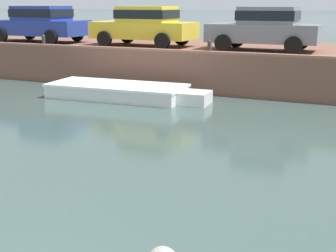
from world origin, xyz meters
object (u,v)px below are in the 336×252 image
Objects in this scene: car_leftmost_blue at (40,22)px; car_centre_grey at (265,27)px; car_left_inner_yellow at (145,24)px; boat_moored_west_white at (123,92)px; mooring_bollard_mid at (209,46)px; mooring_bollard_west at (44,40)px.

car_centre_grey is at bearing 0.01° from car_leftmost_blue.
car_centre_grey is (4.76, 0.00, -0.00)m from car_left_inner_yellow.
boat_moored_west_white is 3.36m from mooring_bollard_mid.
car_leftmost_blue is at bearing -179.99° from car_centre_grey.
boat_moored_west_white is at bearing -140.65° from mooring_bollard_mid.
car_leftmost_blue is 9.86m from car_centre_grey.
mooring_bollard_west is at bearing -157.99° from car_left_inner_yellow.
car_leftmost_blue is at bearing 169.58° from mooring_bollard_mid.
car_centre_grey reaches higher than mooring_bollard_west.
mooring_bollard_mid is (8.30, -1.53, -0.61)m from car_leftmost_blue.
mooring_bollard_mid is at bearing -25.45° from car_left_inner_yellow.
car_leftmost_blue is (-5.95, 3.45, 2.04)m from boat_moored_west_white.
mooring_bollard_west is (1.32, -1.53, -0.61)m from car_leftmost_blue.
boat_moored_west_white is at bearing -138.53° from car_centre_grey.
car_leftmost_blue and car_centre_grey have the same top height.
mooring_bollard_mid is (-1.56, -1.53, -0.61)m from car_centre_grey.
car_centre_grey reaches higher than mooring_bollard_mid.
mooring_bollard_mid is at bearing 39.35° from boat_moored_west_white.
mooring_bollard_mid is at bearing -10.42° from car_leftmost_blue.
car_leftmost_blue is 1.11× the size of car_centre_grey.
mooring_bollard_mid is (3.20, -1.53, -0.61)m from car_left_inner_yellow.
car_centre_grey is 2.27m from mooring_bollard_mid.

